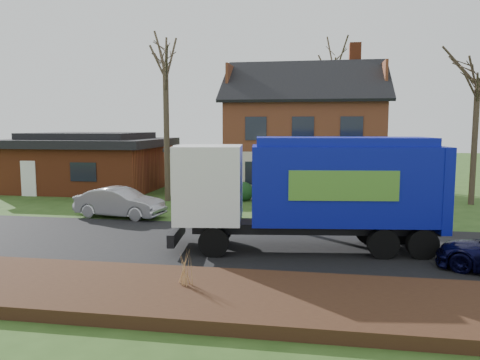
# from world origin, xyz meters

# --- Properties ---
(ground) EXTENTS (120.00, 120.00, 0.00)m
(ground) POSITION_xyz_m (0.00, 0.00, 0.00)
(ground) COLOR #294717
(ground) RESTS_ON ground
(road) EXTENTS (80.00, 7.00, 0.02)m
(road) POSITION_xyz_m (0.00, 0.00, 0.01)
(road) COLOR black
(road) RESTS_ON ground
(mulch_verge) EXTENTS (80.00, 3.50, 0.30)m
(mulch_verge) POSITION_xyz_m (0.00, -5.30, 0.15)
(mulch_verge) COLOR black
(mulch_verge) RESTS_ON ground
(main_house) EXTENTS (12.95, 8.95, 9.26)m
(main_house) POSITION_xyz_m (1.49, 13.91, 4.03)
(main_house) COLOR beige
(main_house) RESTS_ON ground
(ranch_house) EXTENTS (9.80, 8.20, 3.70)m
(ranch_house) POSITION_xyz_m (-12.00, 13.00, 1.81)
(ranch_house) COLOR brown
(ranch_house) RESTS_ON ground
(garbage_truck) EXTENTS (9.06, 3.46, 3.78)m
(garbage_truck) POSITION_xyz_m (2.72, -0.15, 2.18)
(garbage_truck) COLOR black
(garbage_truck) RESTS_ON ground
(silver_sedan) EXTENTS (4.27, 2.01, 1.35)m
(silver_sedan) POSITION_xyz_m (-6.01, 4.10, 0.68)
(silver_sedan) COLOR #97989E
(silver_sedan) RESTS_ON ground
(tree_front_west) EXTENTS (3.50, 3.50, 10.41)m
(tree_front_west) POSITION_xyz_m (-5.36, 8.97, 8.57)
(tree_front_west) COLOR #433828
(tree_front_west) RESTS_ON ground
(tree_front_east) EXTENTS (3.37, 3.37, 9.37)m
(tree_front_east) POSITION_xyz_m (10.91, 10.48, 7.61)
(tree_front_east) COLOR #433528
(tree_front_east) RESTS_ON ground
(tree_back) EXTENTS (3.54, 3.54, 11.22)m
(tree_back) POSITION_xyz_m (3.86, 20.56, 9.35)
(tree_back) COLOR #403526
(tree_back) RESTS_ON ground
(grass_clump_mid) EXTENTS (0.30, 0.25, 0.84)m
(grass_clump_mid) POSITION_xyz_m (-0.28, -5.05, 0.72)
(grass_clump_mid) COLOR #AA7C4B
(grass_clump_mid) RESTS_ON mulch_verge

